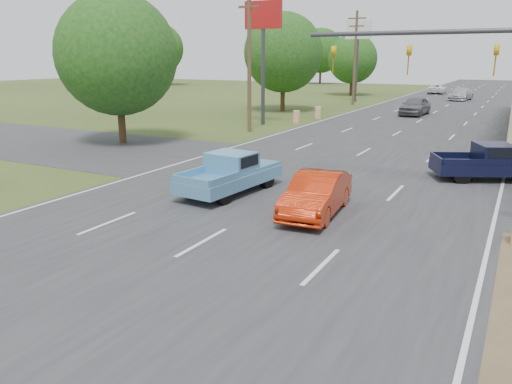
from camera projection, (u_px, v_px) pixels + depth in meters
The scene contains 20 objects.
main_road at pixel (419, 121), 41.41m from camera, with size 15.00×180.00×0.02m, color #2D2D30.
cross_road at pixel (326, 173), 22.68m from camera, with size 120.00×10.00×0.02m, color #2D2D30.
utility_pole_5 at pixel (249, 54), 34.14m from camera, with size 2.00×0.28×10.00m.
utility_pole_6 at pixel (355, 56), 54.57m from camera, with size 2.00×0.28×10.00m.
tree_0 at pixel (117, 55), 29.40m from camera, with size 7.14×7.14×8.84m.
tree_1 at pixel (283, 53), 47.82m from camera, with size 7.56×7.56×9.36m.
tree_2 at pixel (353, 59), 68.73m from camera, with size 6.72×6.72×8.32m.
tree_4 at pixel (159, 48), 94.50m from camera, with size 9.24×9.24×11.44m.
tree_6 at pixel (321, 51), 100.21m from camera, with size 8.82×8.82×10.92m.
barrel_2 at pixel (296, 117), 40.05m from camera, with size 0.56×0.56×1.00m, color orange.
barrel_3 at pixel (318, 112), 43.32m from camera, with size 0.56×0.56×1.00m, color orange.
pole_sign_left_near at pixel (263, 29), 37.52m from camera, with size 3.00×0.35×9.20m.
pole_sign_left_far at pixel (358, 39), 57.95m from camera, with size 3.00×0.35×9.20m.
signal_mast at pixel (474, 66), 17.93m from camera, with size 9.12×0.40×7.00m.
red_convertible at pixel (316, 194), 16.56m from camera, with size 1.47×4.22×1.39m, color #B52408.
blue_pickup at pixel (232, 172), 19.31m from camera, with size 2.27×4.92×1.58m.
navy_pickup at pixel (493, 162), 21.28m from camera, with size 5.02×3.62×1.56m.
distant_car_grey at pixel (415, 106), 45.43m from camera, with size 1.98×4.93×1.68m, color #5C5C61.
distant_car_silver at pixel (461, 94), 61.56m from camera, with size 2.14×5.26×1.53m, color #BCBCC1.
distant_car_white at pixel (437, 89), 72.83m from camera, with size 2.32×5.02×1.40m, color white.
Camera 1 is at (7.63, -3.01, 5.08)m, focal length 35.00 mm.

